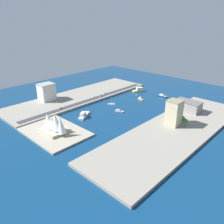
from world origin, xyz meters
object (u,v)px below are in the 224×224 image
office_block_beige (174,113)px  hotel_broad_white (47,92)px  water_taxi_orange (141,99)px  patrol_launch_navy (163,96)px  sailboat_small_white (112,104)px  carpark_squat_concrete (188,106)px  taxi_yellow_cab (60,108)px  ferry_yellow_fast (139,90)px  ferry_white_commuter (84,115)px  sedan_silver (102,96)px  traffic_light_waterfront (94,97)px  yacht_sleek_gray (119,111)px  opera_landmark (54,124)px  van_white (105,94)px

office_block_beige → hotel_broad_white: bearing=16.8°
hotel_broad_white → office_block_beige: bearing=-163.2°
water_taxi_orange → patrol_launch_navy: size_ratio=0.66×
sailboat_small_white → carpark_squat_concrete: bearing=-152.6°
patrol_launch_navy → taxi_yellow_cab: size_ratio=3.30×
hotel_broad_white → taxi_yellow_cab: (-44.59, 7.51, -11.59)m
patrol_launch_navy → ferry_yellow_fast: bearing=6.1°
ferry_white_commuter → office_block_beige: office_block_beige is taller
water_taxi_orange → sedan_silver: sedan_silver is taller
patrol_launch_navy → traffic_light_waterfront: traffic_light_waterfront is taller
yacht_sleek_gray → traffic_light_waterfront: (53.69, -3.40, 5.84)m
sailboat_small_white → hotel_broad_white: size_ratio=0.48×
taxi_yellow_cab → sailboat_small_white: bearing=-118.1°
water_taxi_orange → taxi_yellow_cab: bearing=65.0°
yacht_sleek_gray → opera_landmark: (12.80, 92.66, 9.85)m
traffic_light_waterfront → opera_landmark: bearing=113.1°
ferry_yellow_fast → sedan_silver: (20.38, 68.39, 0.95)m
yacht_sleek_gray → sedan_silver: bearing=-21.3°
ferry_white_commuter → taxi_yellow_cab: ferry_white_commuter is taller
sailboat_small_white → taxi_yellow_cab: sailboat_small_white is taller
hotel_broad_white → sailboat_small_white: bearing=-144.0°
yacht_sleek_gray → van_white: size_ratio=2.75×
patrol_launch_navy → hotel_broad_white: (113.37, 139.52, 14.00)m
van_white → sedan_silver: (-5.01, 12.65, 0.07)m
office_block_beige → traffic_light_waterfront: office_block_beige is taller
sedan_silver → office_block_beige: bearing=174.8°
water_taxi_orange → opera_landmark: opera_landmark is taller
patrol_launch_navy → office_block_beige: office_block_beige is taller
hotel_broad_white → carpark_squat_concrete: size_ratio=0.74×
yacht_sleek_gray → ferry_white_commuter: 48.23m
patrol_launch_navy → taxi_yellow_cab: (68.78, 147.03, 2.41)m
sailboat_small_white → yacht_sleek_gray: bearing=152.8°
ferry_white_commuter → traffic_light_waterfront: (31.08, -45.98, 4.74)m
patrol_launch_navy → sedan_silver: size_ratio=3.07×
patrol_launch_navy → office_block_beige: bearing=128.1°
van_white → opera_landmark: (-49.94, 127.83, 7.46)m
patrol_launch_navy → taxi_yellow_cab: 162.34m
ferry_white_commuter → carpark_squat_concrete: carpark_squat_concrete is taller
ferry_white_commuter → traffic_light_waterfront: bearing=-55.9°
yacht_sleek_gray → van_white: van_white is taller
water_taxi_orange → patrol_launch_navy: 39.48m
patrol_launch_navy → ferry_white_commuter: bearing=77.9°
ferry_yellow_fast → van_white: size_ratio=4.61×
ferry_white_commuter → office_block_beige: 111.26m
sailboat_small_white → hotel_broad_white: hotel_broad_white is taller
hotel_broad_white → opera_landmark: (-93.44, 48.84, -4.09)m
hotel_broad_white → taxi_yellow_cab: bearing=170.4°
sedan_silver → opera_landmark: (-44.93, 115.19, 7.39)m
water_taxi_orange → patrol_launch_navy: patrol_launch_navy is taller
hotel_broad_white → traffic_light_waterfront: (-52.54, -47.23, -8.10)m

